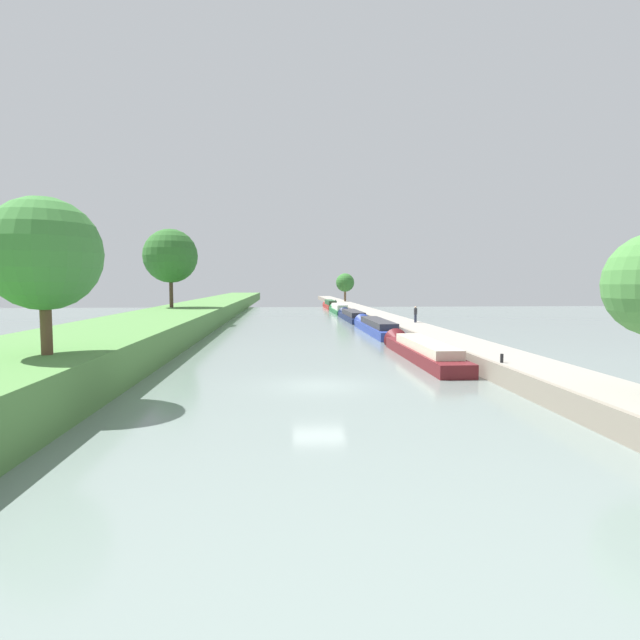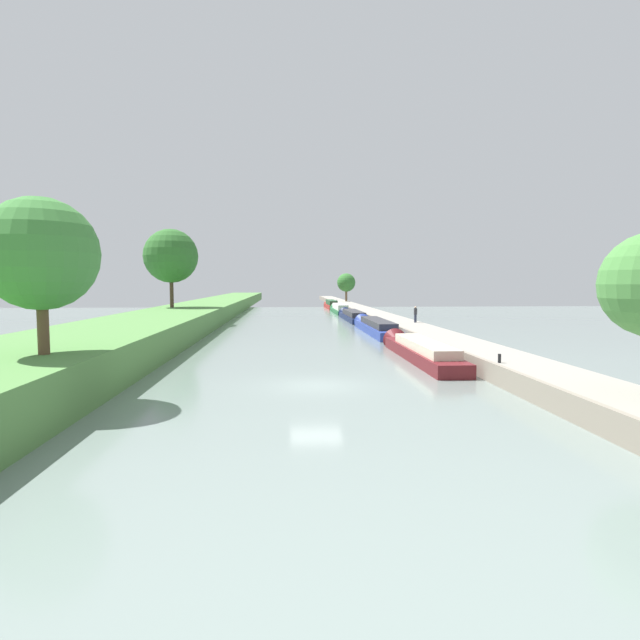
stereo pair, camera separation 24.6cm
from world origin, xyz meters
name	(u,v)px [view 1 (the left image)]	position (x,y,z in m)	size (l,w,h in m)	color
ground_plane	(319,386)	(0.00, 0.00, 0.00)	(160.00, 160.00, 0.00)	slate
left_grassy_bank	(35,368)	(-13.22, 0.00, 1.03)	(8.52, 260.00, 2.07)	#518442
right_towpath	(532,373)	(10.70, 0.00, 0.49)	(3.48, 260.00, 0.98)	gray
stone_quay	(496,373)	(8.83, 0.00, 0.51)	(0.25, 260.00, 1.03)	gray
narrowboat_maroon	(420,350)	(7.30, 8.50, 0.55)	(2.02, 14.84, 1.92)	maroon
narrowboat_blue	(375,327)	(7.48, 25.99, 0.59)	(2.11, 16.77, 2.01)	#283D93
narrowboat_navy	(351,316)	(7.48, 43.73, 0.54)	(2.13, 16.48, 2.03)	#141E42
narrowboat_green	(338,309)	(7.39, 59.54, 0.62)	(1.96, 15.21, 2.13)	#1E6033
narrowboat_red	(330,305)	(7.36, 74.76, 0.68)	(1.83, 15.06, 2.12)	maroon
tree_rightbank_midnear	(345,283)	(11.68, 85.48, 5.05)	(4.02, 4.02, 6.11)	brown
tree_leftbank_downstream	(170,256)	(-15.12, 37.21, 8.18)	(6.39, 6.39, 9.32)	#4C3828
tree_leftbank_upstream	(43,254)	(-11.31, -2.94, 6.13)	(4.56, 4.56, 6.37)	brown
person_walking	(415,314)	(11.65, 26.06, 1.85)	(0.34, 0.34, 1.66)	#282D42
mooring_bollard_near	(502,358)	(9.26, 0.34, 1.20)	(0.16, 0.16, 0.45)	black
mooring_bollard_far	(336,301)	(9.26, 81.86, 1.20)	(0.16, 0.16, 0.45)	black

